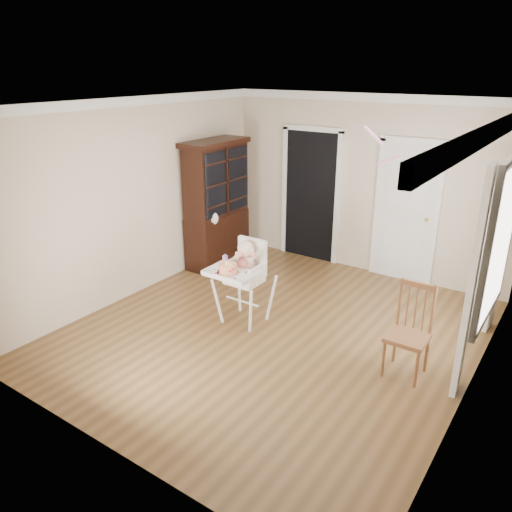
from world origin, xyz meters
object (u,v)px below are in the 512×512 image
Objects in this scene: cake at (228,268)px; sippy_cup at (225,260)px; high_chair at (244,272)px; dining_chair at (409,334)px; china_cabinet at (217,204)px.

sippy_cup reaches higher than cake.
high_chair reaches higher than sippy_cup.
dining_chair is at bearing 4.08° from sippy_cup.
high_chair is 0.32m from cake.
china_cabinet is (-1.53, 1.38, 0.33)m from high_chair.
sippy_cup is 2.31m from dining_chair.
cake is at bearing -47.91° from china_cabinet.
cake is 0.13× the size of china_cabinet.
high_chair is at bearing 30.51° from sippy_cup.
china_cabinet is at bearing 137.63° from high_chair.
sippy_cup is 0.08× the size of china_cabinet.
sippy_cup is 2.01m from china_cabinet.
cake is at bearing -171.64° from dining_chair.
sippy_cup is (-0.17, 0.17, 0.01)m from cake.
high_chair is 2.08m from china_cabinet.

